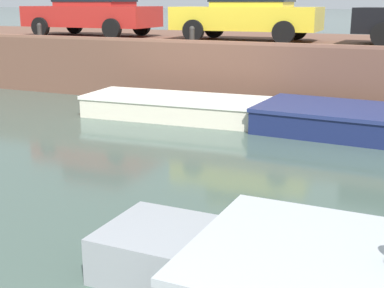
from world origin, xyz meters
TOP-DOWN VIEW (x-y plane):
  - ground_plane at (0.00, 6.32)m, footprint 400.00×400.00m
  - far_quay_wall at (0.00, 15.64)m, footprint 60.00×6.00m
  - far_wall_coping at (0.00, 12.76)m, footprint 60.00×0.24m
  - boat_moored_west_cream at (-3.13, 10.94)m, footprint 5.58×1.93m
  - car_leftmost_red at (-7.99, 14.23)m, footprint 4.32×1.98m
  - car_left_inner_yellow at (-2.74, 14.23)m, footprint 4.17×2.02m
  - mooring_bollard_west at (-9.07, 12.89)m, footprint 0.15×0.15m
  - mooring_bollard_mid at (-3.89, 12.89)m, footprint 0.15×0.15m

SIDE VIEW (x-z plane):
  - ground_plane at x=0.00m, z-range 0.00..0.00m
  - boat_moored_west_cream at x=-3.13m, z-range 0.00..0.53m
  - far_quay_wall at x=0.00m, z-range 0.00..1.66m
  - far_wall_coping at x=0.00m, z-range 1.66..1.74m
  - mooring_bollard_west at x=-9.07m, z-range 1.68..2.13m
  - mooring_bollard_mid at x=-3.89m, z-range 1.68..2.13m
  - car_left_inner_yellow at x=-2.74m, z-range 1.74..3.28m
  - car_leftmost_red at x=-7.99m, z-range 1.74..3.28m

